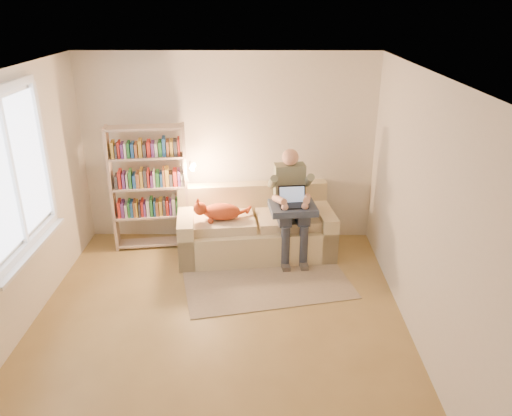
{
  "coord_description": "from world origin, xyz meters",
  "views": [
    {
      "loc": [
        0.44,
        -4.36,
        3.21
      ],
      "look_at": [
        0.39,
        1.0,
        0.95
      ],
      "focal_mm": 35.0,
      "sensor_mm": 36.0,
      "label": 1
    }
  ],
  "objects_px": {
    "cat": "(218,211)",
    "laptop": "(292,200)",
    "sofa": "(255,230)",
    "person": "(291,198)",
    "bookshelf": "(149,182)"
  },
  "relations": [
    {
      "from": "sofa",
      "to": "cat",
      "type": "height_order",
      "value": "sofa"
    },
    {
      "from": "bookshelf",
      "to": "sofa",
      "type": "bearing_deg",
      "value": -14.58
    },
    {
      "from": "sofa",
      "to": "cat",
      "type": "xyz_separation_m",
      "value": [
        -0.48,
        -0.19,
        0.35
      ]
    },
    {
      "from": "cat",
      "to": "laptop",
      "type": "height_order",
      "value": "laptop"
    },
    {
      "from": "bookshelf",
      "to": "laptop",
      "type": "bearing_deg",
      "value": -19.61
    },
    {
      "from": "sofa",
      "to": "cat",
      "type": "relative_size",
      "value": 2.96
    },
    {
      "from": "person",
      "to": "cat",
      "type": "relative_size",
      "value": 1.99
    },
    {
      "from": "cat",
      "to": "laptop",
      "type": "relative_size",
      "value": 1.91
    },
    {
      "from": "cat",
      "to": "bookshelf",
      "type": "distance_m",
      "value": 1.04
    },
    {
      "from": "laptop",
      "to": "bookshelf",
      "type": "height_order",
      "value": "bookshelf"
    },
    {
      "from": "sofa",
      "to": "bookshelf",
      "type": "height_order",
      "value": "bookshelf"
    },
    {
      "from": "sofa",
      "to": "laptop",
      "type": "height_order",
      "value": "laptop"
    },
    {
      "from": "person",
      "to": "cat",
      "type": "xyz_separation_m",
      "value": [
        -0.95,
        -0.09,
        -0.15
      ]
    },
    {
      "from": "sofa",
      "to": "person",
      "type": "relative_size",
      "value": 1.49
    },
    {
      "from": "person",
      "to": "laptop",
      "type": "relative_size",
      "value": 3.8
    }
  ]
}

